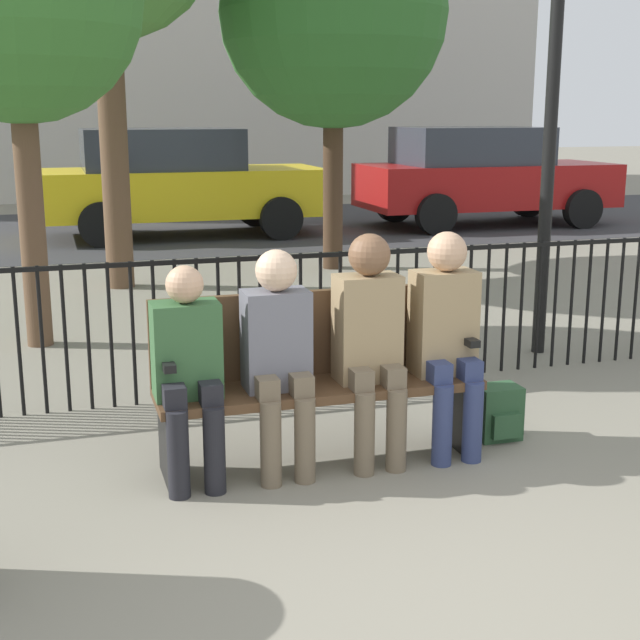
% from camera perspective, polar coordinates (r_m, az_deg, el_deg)
% --- Properties ---
extents(park_bench, '(1.75, 0.45, 0.92)m').
position_cam_1_polar(park_bench, '(4.84, -0.28, -3.32)').
color(park_bench, '#4C331E').
rests_on(park_bench, ground).
extents(seated_person_0, '(0.34, 0.39, 1.13)m').
position_cam_1_polar(seated_person_0, '(4.53, -8.43, -2.83)').
color(seated_person_0, black).
rests_on(seated_person_0, ground).
extents(seated_person_1, '(0.34, 0.39, 1.19)m').
position_cam_1_polar(seated_person_1, '(4.61, -2.67, -1.91)').
color(seated_person_1, brown).
rests_on(seated_person_1, ground).
extents(seated_person_2, '(0.34, 0.39, 1.25)m').
position_cam_1_polar(seated_person_2, '(4.75, 3.23, -1.03)').
color(seated_person_2, brown).
rests_on(seated_person_2, ground).
extents(seated_person_3, '(0.34, 0.39, 1.24)m').
position_cam_1_polar(seated_person_3, '(4.92, 8.10, -0.72)').
color(seated_person_3, navy).
rests_on(seated_person_3, ground).
extents(backpack, '(0.25, 0.23, 0.32)m').
position_cam_1_polar(backpack, '(5.32, 11.33, -5.85)').
color(backpack, '#284C2D').
rests_on(backpack, ground).
extents(fence_railing, '(9.01, 0.03, 0.95)m').
position_cam_1_polar(fence_railing, '(5.95, -3.80, 0.45)').
color(fence_railing, black).
rests_on(fence_railing, ground).
extents(tree_2, '(2.64, 2.64, 4.30)m').
position_cam_1_polar(tree_2, '(10.82, 0.87, 19.05)').
color(tree_2, '#422D1E').
rests_on(tree_2, ground).
extents(street_surface, '(24.00, 6.00, 0.01)m').
position_cam_1_polar(street_surface, '(14.67, -11.76, 5.63)').
color(street_surface, '#333335').
rests_on(street_surface, ground).
extents(parked_car_0, '(4.20, 1.94, 1.62)m').
position_cam_1_polar(parked_car_0, '(13.84, -9.11, 8.79)').
color(parked_car_0, yellow).
rests_on(parked_car_0, ground).
extents(parked_car_1, '(4.20, 1.94, 1.62)m').
position_cam_1_polar(parked_car_1, '(15.23, 10.34, 9.14)').
color(parked_car_1, maroon).
rests_on(parked_car_1, ground).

